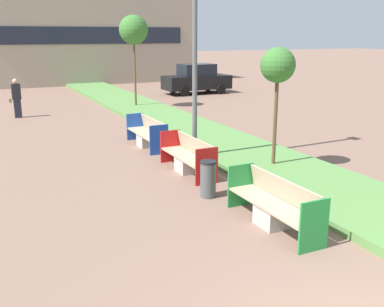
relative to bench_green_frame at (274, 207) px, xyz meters
name	(u,v)px	position (x,y,z in m)	size (l,w,h in m)	color
planter_grass_strip	(194,131)	(2.26, 8.27, -0.29)	(2.80, 120.00, 0.18)	#568442
building_backdrop	(85,40)	(3.06, 29.60, 2.87)	(16.41, 5.89, 6.49)	tan
bench_green_frame	(274,207)	(0.00, 0.00, 0.00)	(0.65, 2.43, 0.94)	#ADA8A0
bench_red_frame	(188,159)	(0.00, 3.95, 0.00)	(0.65, 2.36, 0.94)	#ADA8A0
bench_blue_frame	(147,135)	(0.00, 7.17, 0.00)	(0.65, 2.36, 0.94)	#ADA8A0
litter_bin	(208,179)	(-0.42, 1.99, 0.05)	(0.38, 0.38, 0.86)	#4C4F51
sapling_tree_near	(278,67)	(2.21, 3.12, 2.44)	(0.93, 0.93, 3.33)	brown
sapling_tree_far	(134,30)	(2.21, 14.93, 3.46)	(1.41, 1.41, 4.57)	brown
pedestrian_walking	(17,98)	(-3.43, 14.77, 0.51)	(0.53, 0.24, 1.75)	#232633
parked_car_distant	(197,79)	(7.61, 18.94, 0.54)	(4.21, 2.00, 1.86)	black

